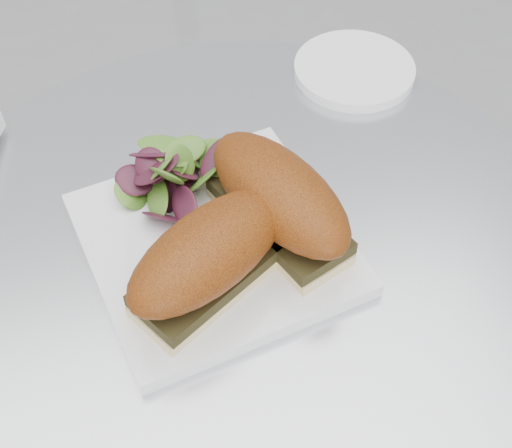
{
  "coord_description": "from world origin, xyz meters",
  "views": [
    {
      "loc": [
        -0.1,
        -0.4,
        1.28
      ],
      "look_at": [
        0.02,
        0.01,
        0.77
      ],
      "focal_mm": 50.0,
      "sensor_mm": 36.0,
      "label": 1
    }
  ],
  "objects_px": {
    "sandwich_left": "(209,257)",
    "saucer": "(354,70)",
    "sandwich_right": "(279,199)",
    "plate": "(215,243)"
  },
  "relations": [
    {
      "from": "sandwich_right",
      "to": "saucer",
      "type": "bearing_deg",
      "value": 122.48
    },
    {
      "from": "sandwich_right",
      "to": "sandwich_left",
      "type": "bearing_deg",
      "value": -79.26
    },
    {
      "from": "plate",
      "to": "sandwich_left",
      "type": "xyz_separation_m",
      "value": [
        -0.01,
        -0.05,
        0.05
      ]
    },
    {
      "from": "sandwich_right",
      "to": "saucer",
      "type": "distance_m",
      "value": 0.28
    },
    {
      "from": "sandwich_left",
      "to": "saucer",
      "type": "distance_m",
      "value": 0.37
    },
    {
      "from": "plate",
      "to": "saucer",
      "type": "relative_size",
      "value": 1.61
    },
    {
      "from": "sandwich_left",
      "to": "saucer",
      "type": "relative_size",
      "value": 1.28
    },
    {
      "from": "sandwich_right",
      "to": "saucer",
      "type": "relative_size",
      "value": 1.33
    },
    {
      "from": "plate",
      "to": "sandwich_right",
      "type": "distance_m",
      "value": 0.08
    },
    {
      "from": "plate",
      "to": "sandwich_left",
      "type": "distance_m",
      "value": 0.07
    }
  ]
}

